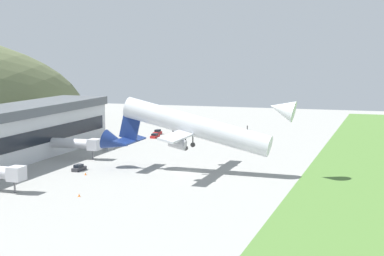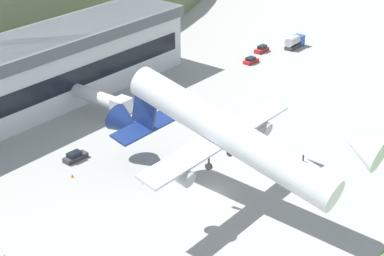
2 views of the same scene
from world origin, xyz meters
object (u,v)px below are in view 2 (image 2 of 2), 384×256
object	(u,v)px
jetway_1	(104,100)
service_car_0	(262,49)
traffic_cone_1	(4,256)
fuel_truck	(295,42)
service_car_1	(251,61)
service_car_3	(164,91)
cargo_airplane	(224,134)
service_car_2	(75,157)
traffic_cone_0	(72,176)

from	to	relation	value
jetway_1	service_car_0	size ratio (longest dim) A/B	3.19
traffic_cone_1	fuel_truck	bearing A→B (deg)	7.78
jetway_1	traffic_cone_1	xyz separation A→B (m)	(-38.72, -20.55, -3.71)
service_car_1	service_car_3	distance (m)	27.11
jetway_1	cargo_airplane	xyz separation A→B (m)	(-8.46, -34.16, 6.65)
service_car_0	service_car_2	distance (m)	66.37
service_car_0	service_car_1	bearing A→B (deg)	-164.57
fuel_truck	traffic_cone_0	bearing A→B (deg)	-176.64
service_car_0	traffic_cone_0	world-z (taller)	service_car_0
cargo_airplane	fuel_truck	size ratio (longest dim) A/B	7.24
service_car_1	service_car_3	bearing A→B (deg)	172.10
service_car_3	traffic_cone_1	xyz separation A→B (m)	(-55.07, -19.52, -0.35)
jetway_1	traffic_cone_0	distance (m)	22.60
service_car_1	traffic_cone_1	xyz separation A→B (m)	(-81.92, -15.80, -0.32)
jetway_1	service_car_2	world-z (taller)	jetway_1
service_car_3	fuel_truck	distance (m)	43.33
jetway_1	service_car_3	distance (m)	16.72
jetway_1	traffic_cone_0	size ratio (longest dim) A/B	23.83
service_car_0	fuel_truck	size ratio (longest dim) A/B	0.67
jetway_1	service_car_2	size ratio (longest dim) A/B	3.12
service_car_0	traffic_cone_1	bearing A→B (deg)	-168.67
jetway_1	cargo_airplane	world-z (taller)	cargo_airplane
service_car_0	traffic_cone_1	xyz separation A→B (m)	(-90.15, -18.07, -0.39)
traffic_cone_0	jetway_1	bearing A→B (deg)	31.81
service_car_3	fuel_truck	world-z (taller)	fuel_truck
service_car_1	service_car_3	world-z (taller)	service_car_3
jetway_1	fuel_truck	distance (m)	59.72
traffic_cone_0	service_car_1	bearing A→B (deg)	6.42
fuel_truck	traffic_cone_1	bearing A→B (deg)	-172.22
service_car_2	service_car_3	distance (m)	31.81
service_car_2	jetway_1	bearing A→B (deg)	28.07
cargo_airplane	service_car_1	xyz separation A→B (m)	(51.67, 29.40, -10.04)
cargo_airplane	service_car_1	size ratio (longest dim) A/B	11.56
service_car_1	fuel_truck	bearing A→B (deg)	-8.52
service_car_1	traffic_cone_1	world-z (taller)	service_car_1
service_car_0	service_car_2	world-z (taller)	service_car_0
service_car_1	service_car_2	size ratio (longest dim) A/B	0.92
service_car_0	traffic_cone_1	distance (m)	91.95
jetway_1	fuel_truck	size ratio (longest dim) A/B	2.12
service_car_2	fuel_truck	size ratio (longest dim) A/B	0.68
cargo_airplane	service_car_1	bearing A→B (deg)	29.64
jetway_1	service_car_3	world-z (taller)	jetway_1
cargo_airplane	service_car_3	bearing A→B (deg)	53.16
cargo_airplane	fuel_truck	xyz separation A→B (m)	(67.70, 27.00, -9.15)
service_car_0	service_car_1	distance (m)	8.54
cargo_airplane	traffic_cone_1	world-z (taller)	cargo_airplane
jetway_1	traffic_cone_0	bearing A→B (deg)	-148.19
service_car_2	service_car_1	bearing A→B (deg)	3.06
cargo_airplane	service_car_2	world-z (taller)	cargo_airplane
service_car_0	service_car_1	world-z (taller)	service_car_0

